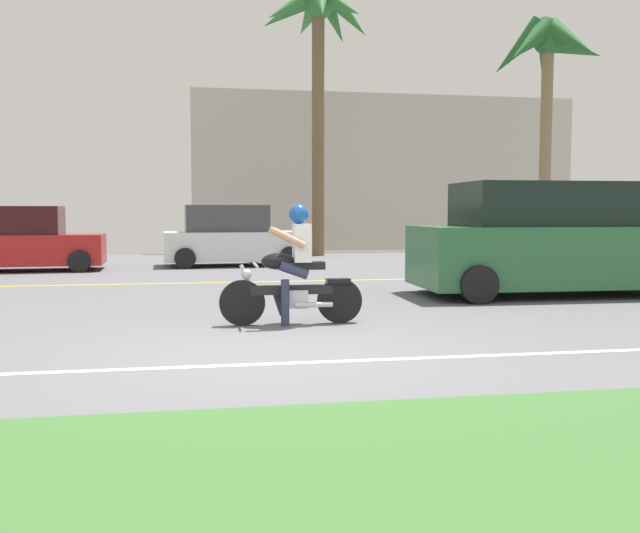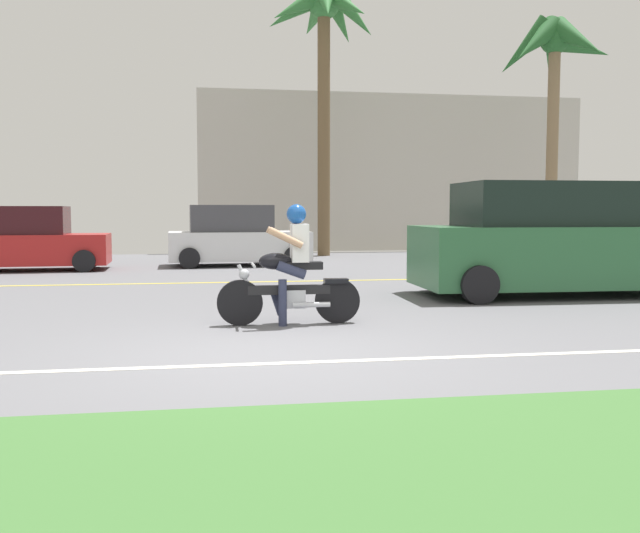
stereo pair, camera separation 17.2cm
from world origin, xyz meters
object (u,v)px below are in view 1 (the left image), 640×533
object	(u,v)px
motorcyclist	(293,274)
palm_tree_0	(547,59)
suv_nearby	(553,241)
palm_tree_2	(318,25)
parked_car_2	(232,238)
parked_car_1	(23,241)

from	to	relation	value
motorcyclist	palm_tree_0	distance (m)	17.77
suv_nearby	palm_tree_2	world-z (taller)	palm_tree_2
parked_car_2	palm_tree_0	xyz separation A→B (m)	(10.74, 2.62, 5.84)
parked_car_1	parked_car_2	size ratio (longest dim) A/B	0.97
parked_car_1	palm_tree_0	distance (m)	17.45
suv_nearby	parked_car_1	world-z (taller)	suv_nearby
palm_tree_2	motorcyclist	bearing A→B (deg)	-101.36
parked_car_1	parked_car_2	distance (m)	5.39
parked_car_1	parked_car_2	bearing A→B (deg)	8.76
parked_car_1	palm_tree_0	size ratio (longest dim) A/B	0.48
palm_tree_0	parked_car_1	bearing A→B (deg)	-167.90
motorcyclist	palm_tree_2	bearing A→B (deg)	78.64
parked_car_2	palm_tree_2	distance (m)	8.57
motorcyclist	palm_tree_0	xyz separation A→B (m)	(10.49, 13.05, 5.94)
suv_nearby	motorcyclist	bearing A→B (deg)	-154.00
palm_tree_2	palm_tree_0	bearing A→B (deg)	-9.69
palm_tree_0	palm_tree_2	world-z (taller)	palm_tree_2
motorcyclist	palm_tree_2	xyz separation A→B (m)	(2.88, 14.35, 7.04)
motorcyclist	suv_nearby	distance (m)	5.70
parked_car_1	palm_tree_0	world-z (taller)	palm_tree_0
palm_tree_2	parked_car_1	bearing A→B (deg)	-150.75
suv_nearby	parked_car_1	xyz separation A→B (m)	(-10.70, 7.11, -0.22)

